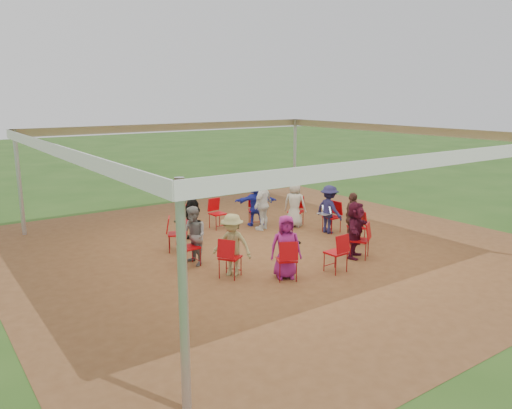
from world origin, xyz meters
TOP-DOWN VIEW (x-y plane):
  - ground at (0.00, 0.00)m, footprint 80.00×80.00m
  - dirt_patch at (0.00, 0.00)m, footprint 13.00×13.00m
  - tent at (0.00, 0.00)m, footprint 10.33×10.33m
  - chair_0 at (2.38, 0.12)m, footprint 0.46×0.44m
  - chair_1 at (2.00, 1.29)m, footprint 0.60×0.59m
  - chair_2 at (1.09, 2.12)m, footprint 0.57×0.58m
  - chair_3 at (-0.12, 2.38)m, footprint 0.44×0.46m
  - chair_4 at (-1.29, 2.00)m, footprint 0.59×0.60m
  - chair_5 at (-2.12, 1.09)m, footprint 0.58×0.57m
  - chair_6 at (-2.38, -0.12)m, footprint 0.46×0.44m
  - chair_7 at (-2.00, -1.29)m, footprint 0.60×0.59m
  - chair_8 at (-1.09, -2.12)m, footprint 0.57×0.58m
  - chair_9 at (0.12, -2.38)m, footprint 0.44×0.46m
  - chair_10 at (1.29, -2.00)m, footprint 0.59×0.60m
  - chair_11 at (2.12, -1.09)m, footprint 0.58×0.57m
  - person_seated_0 at (2.26, 0.11)m, footprint 0.49×0.92m
  - person_seated_1 at (1.90, 1.23)m, footprint 0.69×0.78m
  - person_seated_2 at (1.03, 2.01)m, footprint 1.37×1.02m
  - person_seated_3 at (-1.23, 1.90)m, footprint 0.92×0.80m
  - person_seated_4 at (-2.01, 1.03)m, footprint 0.53×0.61m
  - person_seated_5 at (-2.26, -0.11)m, footprint 0.42×0.70m
  - person_seated_6 at (-1.90, -1.23)m, footprint 0.87×1.00m
  - person_seated_7 at (-1.03, -2.01)m, footprint 0.78×0.65m
  - person_seated_8 at (1.23, -1.90)m, footprint 1.35×1.11m
  - person_seated_9 at (2.01, -1.03)m, footprint 0.75×0.92m
  - standing_person at (0.92, 1.51)m, footprint 1.00×0.79m
  - cable_coil at (0.80, -0.13)m, footprint 0.42×0.42m
  - laptop at (2.11, 0.10)m, footprint 0.30×0.37m

SIDE VIEW (x-z plane):
  - ground at x=0.00m, z-range 0.00..0.00m
  - dirt_patch at x=0.00m, z-range 0.01..0.01m
  - cable_coil at x=0.80m, z-range 0.01..0.04m
  - chair_0 at x=2.38m, z-range 0.00..0.90m
  - chair_1 at x=2.00m, z-range 0.00..0.90m
  - chair_2 at x=1.09m, z-range 0.00..0.90m
  - chair_3 at x=-0.12m, z-range 0.00..0.90m
  - chair_4 at x=-1.29m, z-range 0.00..0.90m
  - chair_5 at x=-2.12m, z-range 0.00..0.90m
  - chair_6 at x=-2.38m, z-range 0.00..0.90m
  - chair_7 at x=-2.00m, z-range 0.00..0.90m
  - chair_8 at x=-1.09m, z-range 0.00..0.90m
  - chair_9 at x=0.12m, z-range 0.00..0.90m
  - chair_10 at x=1.29m, z-range 0.00..0.90m
  - chair_11 at x=2.12m, z-range 0.00..0.90m
  - laptop at x=2.11m, z-range 0.54..0.79m
  - person_seated_0 at x=2.26m, z-range 0.01..1.40m
  - person_seated_1 at x=1.90m, z-range 0.01..1.40m
  - person_seated_2 at x=1.03m, z-range 0.01..1.40m
  - person_seated_3 at x=-1.23m, z-range 0.01..1.40m
  - person_seated_4 at x=-2.01m, z-range 0.01..1.40m
  - person_seated_5 at x=-2.26m, z-range 0.01..1.40m
  - person_seated_6 at x=-1.90m, z-range 0.01..1.40m
  - person_seated_7 at x=-1.03m, z-range 0.01..1.40m
  - person_seated_8 at x=1.23m, z-range 0.01..1.40m
  - person_seated_9 at x=2.01m, z-range 0.01..1.40m
  - standing_person at x=0.92m, z-range 0.01..1.53m
  - tent at x=0.00m, z-range 0.87..3.87m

